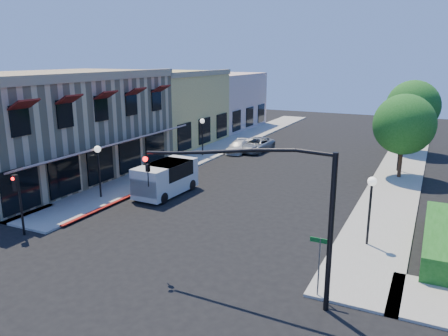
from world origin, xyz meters
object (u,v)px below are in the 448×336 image
at_px(parked_car_b, 171,175).
at_px(lamppost_right_near, 371,194).
at_px(signal_mast_arm, 274,197).
at_px(parked_car_d, 256,145).
at_px(lamppost_left_far, 202,128).
at_px(secondary_signal, 18,193).
at_px(parked_car_a, 164,179).
at_px(lamppost_left_near, 98,158).
at_px(white_van, 165,177).
at_px(lamppost_right_far, 400,139).
at_px(street_tree_b, 413,106).
at_px(street_name_sign, 319,258).
at_px(parked_car_c, 238,147).
at_px(street_tree_a, 404,124).

bearing_deg(parked_car_b, lamppost_right_near, -19.01).
bearing_deg(signal_mast_arm, parked_car_d, 113.23).
bearing_deg(lamppost_right_near, lamppost_left_far, 140.53).
distance_m(secondary_signal, parked_car_a, 10.88).
relative_size(signal_mast_arm, lamppost_left_far, 2.24).
xyz_separation_m(lamppost_left_near, white_van, (3.39, 2.62, -1.47)).
bearing_deg(white_van, lamppost_right_far, 44.49).
height_order(lamppost_left_near, lamppost_left_far, same).
relative_size(signal_mast_arm, parked_car_d, 1.66).
height_order(signal_mast_arm, lamppost_left_near, signal_mast_arm).
xyz_separation_m(street_tree_b, street_name_sign, (-1.30, -29.80, -2.85)).
distance_m(signal_mast_arm, parked_car_c, 26.65).
bearing_deg(street_name_sign, street_tree_b, 87.50).
height_order(signal_mast_arm, parked_car_d, signal_mast_arm).
distance_m(parked_car_c, parked_car_d, 1.93).
height_order(street_tree_a, parked_car_d, street_tree_a).
bearing_deg(secondary_signal, signal_mast_arm, 0.37).
bearing_deg(parked_car_b, lamppost_right_far, 36.58).
distance_m(lamppost_left_near, lamppost_right_far, 23.35).
distance_m(lamppost_right_near, parked_car_b, 15.66).
bearing_deg(lamppost_left_far, white_van, -73.42).
relative_size(parked_car_b, parked_car_d, 0.84).
bearing_deg(lamppost_right_far, lamppost_left_far, -173.29).
distance_m(street_tree_a, lamppost_left_far, 17.36).
relative_size(lamppost_right_near, parked_car_a, 0.95).
relative_size(secondary_signal, street_name_sign, 1.33).
distance_m(lamppost_left_near, lamppost_left_far, 14.00).
relative_size(street_tree_b, secondary_signal, 2.11).
bearing_deg(parked_car_a, street_tree_a, 39.61).
bearing_deg(parked_car_a, street_name_sign, -29.66).
relative_size(secondary_signal, parked_car_a, 0.89).
distance_m(street_name_sign, lamppost_right_near, 5.98).
relative_size(street_tree_a, street_tree_b, 0.92).
height_order(street_tree_a, signal_mast_arm, street_tree_a).
bearing_deg(white_van, parked_car_b, 114.57).
height_order(street_name_sign, parked_car_c, street_name_sign).
bearing_deg(parked_car_d, street_tree_a, -13.10).
height_order(street_tree_a, white_van, street_tree_a).
xyz_separation_m(lamppost_right_near, parked_car_d, (-13.30, 18.33, -2.07)).
height_order(street_tree_a, parked_car_b, street_tree_a).
height_order(parked_car_b, parked_car_c, parked_car_b).
xyz_separation_m(lamppost_right_far, white_van, (-13.61, -13.38, -1.47)).
xyz_separation_m(street_tree_a, white_van, (-13.91, -11.38, -2.93)).
relative_size(lamppost_left_near, parked_car_d, 0.74).
bearing_deg(parked_car_c, lamppost_left_far, -133.85).
height_order(lamppost_left_far, parked_car_b, lamppost_left_far).
relative_size(street_tree_a, street_name_sign, 2.59).
bearing_deg(street_name_sign, secondary_signal, -177.07).
xyz_separation_m(street_name_sign, lamppost_right_near, (1.00, 5.80, 1.04)).
bearing_deg(signal_mast_arm, parked_car_c, 117.16).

